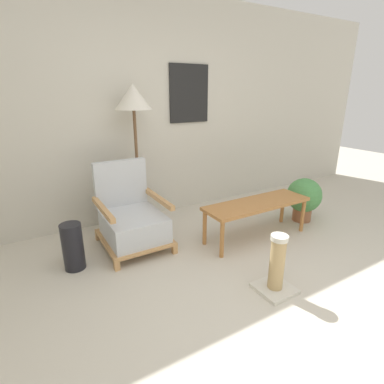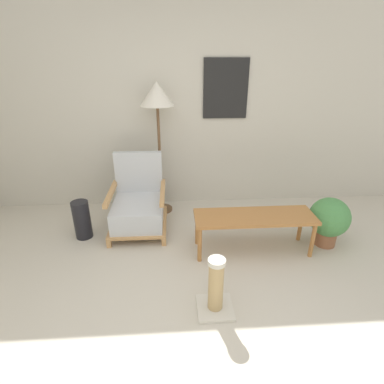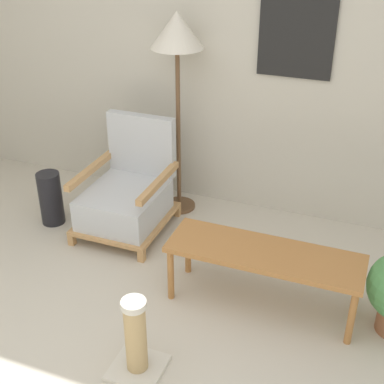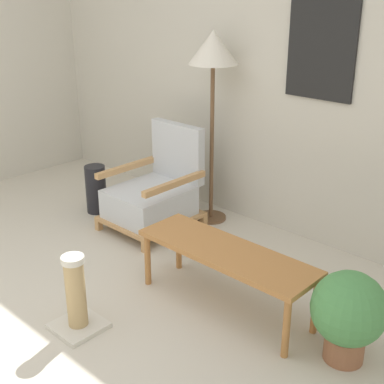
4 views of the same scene
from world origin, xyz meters
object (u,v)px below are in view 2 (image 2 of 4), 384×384
(armchair, at_px, (138,206))
(floor_lamp, at_px, (157,101))
(vase, at_px, (82,220))
(coffee_table, at_px, (254,219))
(scratching_post, at_px, (216,290))
(potted_plant, at_px, (329,219))

(armchair, distance_m, floor_lamp, 1.25)
(armchair, xyz_separation_m, floor_lamp, (0.26, 0.45, 1.14))
(vase, bearing_deg, coffee_table, -11.50)
(armchair, height_order, vase, armchair)
(armchair, relative_size, scratching_post, 1.72)
(scratching_post, bearing_deg, potted_plant, 32.76)
(floor_lamp, height_order, scratching_post, floor_lamp)
(vase, height_order, scratching_post, scratching_post)
(floor_lamp, xyz_separation_m, vase, (-0.89, -0.61, -1.22))
(potted_plant, bearing_deg, vase, 173.18)
(scratching_post, bearing_deg, floor_lamp, 104.97)
(coffee_table, bearing_deg, scratching_post, -122.21)
(potted_plant, bearing_deg, floor_lamp, 153.04)
(floor_lamp, relative_size, coffee_table, 1.33)
(potted_plant, bearing_deg, scratching_post, -147.24)
(potted_plant, height_order, scratching_post, potted_plant)
(floor_lamp, bearing_deg, vase, -145.60)
(floor_lamp, xyz_separation_m, scratching_post, (0.48, -1.81, -1.23))
(coffee_table, relative_size, potted_plant, 2.25)
(armchair, xyz_separation_m, vase, (-0.63, -0.16, -0.08))
(armchair, bearing_deg, vase, -165.78)
(floor_lamp, bearing_deg, armchair, -120.09)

